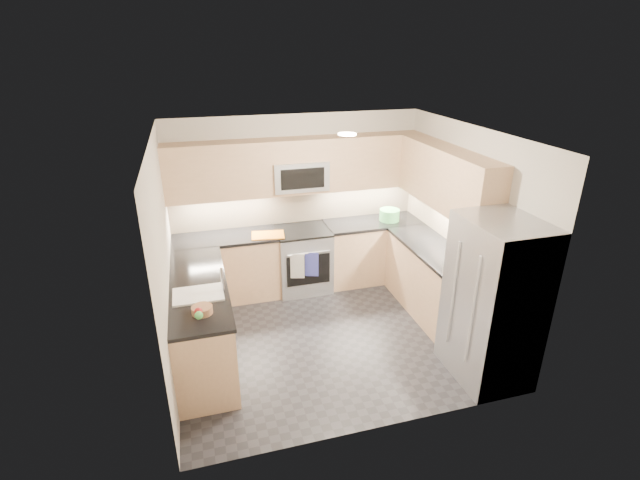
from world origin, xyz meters
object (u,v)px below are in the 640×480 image
(gas_range, at_px, (303,260))
(fruit_basket, at_px, (202,310))
(microwave, at_px, (299,175))
(utensil_bowl, at_px, (389,215))
(refrigerator, at_px, (493,301))
(cutting_board, at_px, (268,235))

(gas_range, relative_size, fruit_basket, 4.45)
(microwave, relative_size, utensil_bowl, 2.57)
(gas_range, xyz_separation_m, fruit_basket, (-1.47, -1.90, 0.52))
(refrigerator, xyz_separation_m, utensil_bowl, (-0.12, 2.42, 0.12))
(refrigerator, bearing_deg, fruit_basket, 169.78)
(refrigerator, bearing_deg, cutting_board, 130.23)
(gas_range, bearing_deg, microwave, 90.00)
(microwave, relative_size, refrigerator, 0.42)
(gas_range, distance_m, utensil_bowl, 1.45)
(microwave, xyz_separation_m, cutting_board, (-0.51, -0.23, -0.75))
(utensil_bowl, xyz_separation_m, fruit_basket, (-2.81, -1.89, -0.05))
(utensil_bowl, bearing_deg, cutting_board, -177.01)
(gas_range, distance_m, refrigerator, 2.86)
(utensil_bowl, relative_size, cutting_board, 0.67)
(fruit_basket, bearing_deg, microwave, 53.91)
(cutting_board, bearing_deg, fruit_basket, -118.20)
(gas_range, relative_size, refrigerator, 0.51)
(refrigerator, xyz_separation_m, fruit_basket, (-2.92, 0.53, 0.08))
(refrigerator, bearing_deg, gas_range, 120.88)
(gas_range, bearing_deg, utensil_bowl, -0.34)
(microwave, height_order, cutting_board, microwave)
(refrigerator, distance_m, utensil_bowl, 2.42)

